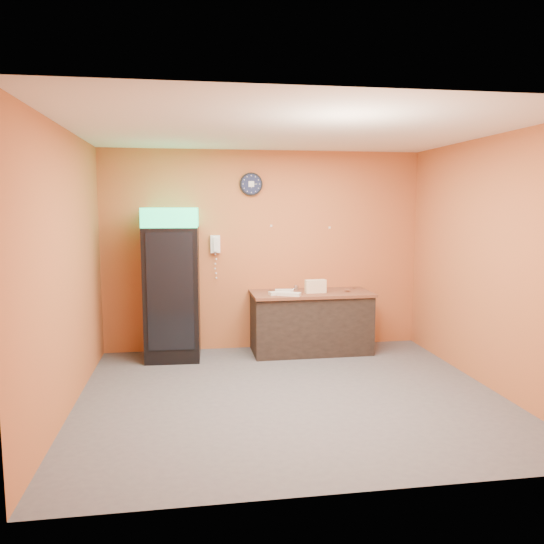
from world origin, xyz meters
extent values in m
plane|color=#47474C|center=(0.00, 0.00, 0.00)|extent=(4.50, 4.50, 0.00)
cube|color=#B46232|center=(0.00, 2.00, 1.40)|extent=(4.50, 0.02, 2.80)
cube|color=#B46232|center=(-2.25, 0.00, 1.40)|extent=(0.02, 4.00, 2.80)
cube|color=#B46232|center=(2.25, 0.00, 1.40)|extent=(0.02, 4.00, 2.80)
cube|color=white|center=(0.00, 0.00, 2.80)|extent=(4.50, 4.00, 0.02)
cube|color=black|center=(-1.28, 1.65, 0.88)|extent=(0.73, 0.73, 1.76)
cube|color=#1AE57F|center=(-1.28, 1.65, 1.88)|extent=(0.73, 0.73, 0.25)
cube|color=black|center=(-1.27, 1.29, 0.95)|extent=(0.58, 0.04, 1.51)
cube|color=black|center=(0.60, 1.64, 0.40)|extent=(1.62, 0.73, 0.81)
cylinder|color=black|center=(-0.19, 1.98, 2.33)|extent=(0.32, 0.05, 0.32)
cylinder|color=#0F1433|center=(-0.19, 1.95, 2.33)|extent=(0.27, 0.01, 0.27)
cube|color=white|center=(-0.19, 1.94, 2.33)|extent=(0.08, 0.00, 0.08)
cube|color=white|center=(-0.69, 1.96, 1.50)|extent=(0.13, 0.08, 0.24)
cube|color=white|center=(-0.69, 1.91, 1.50)|extent=(0.05, 0.04, 0.20)
cube|color=brown|center=(0.60, 1.64, 0.83)|extent=(1.66, 0.81, 0.04)
cube|color=beige|center=(0.64, 1.55, 0.88)|extent=(0.29, 0.12, 0.06)
cube|color=beige|center=(0.64, 1.55, 0.94)|extent=(0.29, 0.12, 0.06)
cube|color=beige|center=(0.64, 1.55, 1.00)|extent=(0.29, 0.12, 0.06)
cube|color=silver|center=(0.14, 1.49, 0.87)|extent=(0.31, 0.18, 0.04)
cube|color=silver|center=(0.24, 1.38, 0.87)|extent=(0.33, 0.25, 0.04)
cube|color=silver|center=(0.23, 1.69, 0.87)|extent=(0.26, 0.13, 0.04)
cylinder|color=silver|center=(0.43, 1.83, 0.88)|extent=(0.07, 0.07, 0.07)
camera|label=1|loc=(-1.05, -5.42, 2.04)|focal=35.00mm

